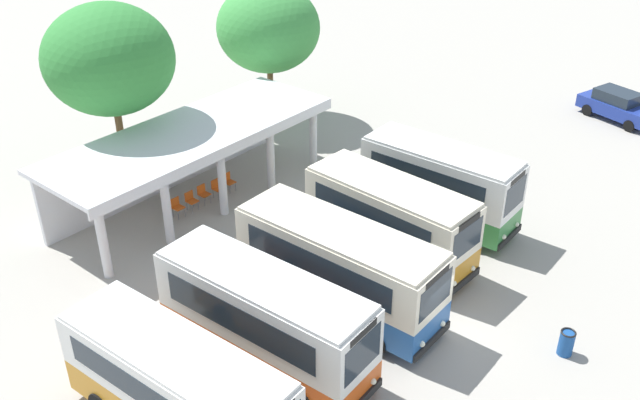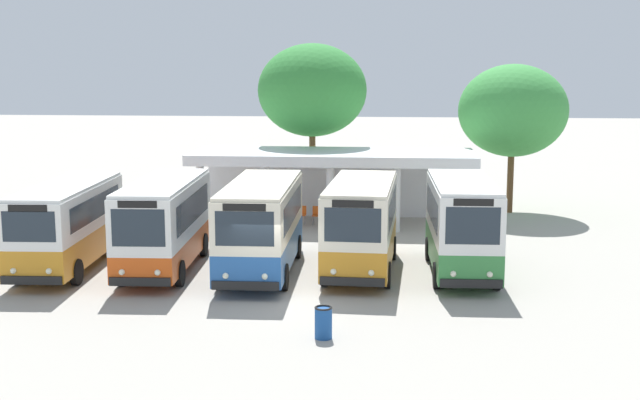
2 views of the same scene
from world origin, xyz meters
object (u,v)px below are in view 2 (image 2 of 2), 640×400
object	(u,v)px
city_bus_middle_cream	(261,223)
city_bus_fourth_amber	(361,223)
waiting_chair_end_by_column	(301,213)
litter_bin_apron	(323,322)
waiting_chair_fourth_seat	(349,214)
city_bus_nearest_orange	(67,222)
city_bus_fifth_blue	(462,223)
city_bus_second_in_row	(164,221)
waiting_chair_middle_seat	(333,214)
waiting_chair_fifth_seat	(365,214)
waiting_chair_second_from_end	(317,214)

from	to	relation	value
city_bus_middle_cream	city_bus_fourth_amber	bearing A→B (deg)	6.34
waiting_chair_end_by_column	litter_bin_apron	size ratio (longest dim) A/B	0.96
city_bus_fourth_amber	waiting_chair_fourth_seat	world-z (taller)	city_bus_fourth_amber
city_bus_nearest_orange	city_bus_fifth_blue	world-z (taller)	city_bus_fifth_blue
city_bus_second_in_row	city_bus_fourth_amber	distance (m)	7.15
waiting_chair_middle_seat	city_bus_nearest_orange	bearing A→B (deg)	-134.60
city_bus_fifth_blue	waiting_chair_fifth_seat	xyz separation A→B (m)	(-3.73, 8.67, -1.34)
city_bus_second_in_row	city_bus_middle_cream	distance (m)	3.57
city_bus_middle_cream	litter_bin_apron	size ratio (longest dim) A/B	8.43
city_bus_fourth_amber	waiting_chair_fourth_seat	size ratio (longest dim) A/B	7.96
litter_bin_apron	waiting_chair_end_by_column	bearing A→B (deg)	98.36
waiting_chair_end_by_column	waiting_chair_second_from_end	size ratio (longest dim) A/B	1.00
waiting_chair_end_by_column	litter_bin_apron	bearing A→B (deg)	-81.64
waiting_chair_fifth_seat	city_bus_fifth_blue	bearing A→B (deg)	-66.70
city_bus_second_in_row	litter_bin_apron	size ratio (longest dim) A/B	8.24
city_bus_nearest_orange	waiting_chair_end_by_column	bearing A→B (deg)	50.45
city_bus_fifth_blue	city_bus_second_in_row	bearing A→B (deg)	-178.22
city_bus_nearest_orange	waiting_chair_middle_seat	distance (m)	12.98
city_bus_middle_cream	litter_bin_apron	world-z (taller)	city_bus_middle_cream
waiting_chair_fourth_seat	city_bus_middle_cream	bearing A→B (deg)	-106.46
city_bus_fourth_amber	city_bus_fifth_blue	size ratio (longest dim) A/B	1.03
city_bus_middle_cream	waiting_chair_second_from_end	xyz separation A→B (m)	(1.19, 9.08, -1.29)
city_bus_fourth_amber	city_bus_second_in_row	bearing A→B (deg)	-177.44
city_bus_middle_cream	city_bus_fourth_amber	size ratio (longest dim) A/B	1.11
city_bus_fifth_blue	waiting_chair_middle_seat	size ratio (longest dim) A/B	7.73
waiting_chair_fifth_seat	city_bus_middle_cream	bearing A→B (deg)	-110.58
city_bus_fourth_amber	waiting_chair_fourth_seat	bearing A→B (deg)	95.96
litter_bin_apron	waiting_chair_fourth_seat	bearing A→B (deg)	90.55
city_bus_nearest_orange	waiting_chair_fourth_seat	xyz separation A→B (m)	(9.81, 9.11, -1.21)
city_bus_nearest_orange	city_bus_fourth_amber	world-z (taller)	city_bus_fourth_amber
waiting_chair_second_from_end	waiting_chair_middle_seat	xyz separation A→B (m)	(0.74, 0.05, 0.00)
city_bus_second_in_row	waiting_chair_middle_seat	bearing A→B (deg)	58.70
city_bus_nearest_orange	waiting_chair_fifth_seat	world-z (taller)	city_bus_nearest_orange
city_bus_second_in_row	waiting_chair_fifth_seat	xyz separation A→B (m)	(6.98, 9.00, -1.29)
waiting_chair_end_by_column	waiting_chair_fourth_seat	xyz separation A→B (m)	(2.22, -0.09, 0.00)
waiting_chair_end_by_column	litter_bin_apron	xyz separation A→B (m)	(2.38, -16.16, -0.07)
waiting_chair_end_by_column	waiting_chair_second_from_end	distance (m)	0.74
city_bus_fourth_amber	city_bus_fifth_blue	world-z (taller)	city_bus_fifth_blue
city_bus_fourth_amber	city_bus_middle_cream	bearing A→B (deg)	-173.66
city_bus_second_in_row	waiting_chair_fifth_seat	size ratio (longest dim) A/B	8.62
waiting_chair_middle_seat	waiting_chair_fourth_seat	bearing A→B (deg)	-7.12
city_bus_middle_cream	city_bus_second_in_row	bearing A→B (deg)	178.76
city_bus_nearest_orange	waiting_chair_fourth_seat	distance (m)	13.44
waiting_chair_fourth_seat	waiting_chair_second_from_end	bearing A→B (deg)	178.30
city_bus_fourth_amber	waiting_chair_end_by_column	world-z (taller)	city_bus_fourth_amber
city_bus_fifth_blue	waiting_chair_second_from_end	size ratio (longest dim) A/B	7.73
waiting_chair_fifth_seat	litter_bin_apron	bearing A→B (deg)	-92.08
city_bus_second_in_row	waiting_chair_end_by_column	distance (m)	9.98
city_bus_second_in_row	city_bus_fifth_blue	distance (m)	10.72
city_bus_fifth_blue	waiting_chair_end_by_column	xyz separation A→B (m)	(-6.70, 8.71, -1.34)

